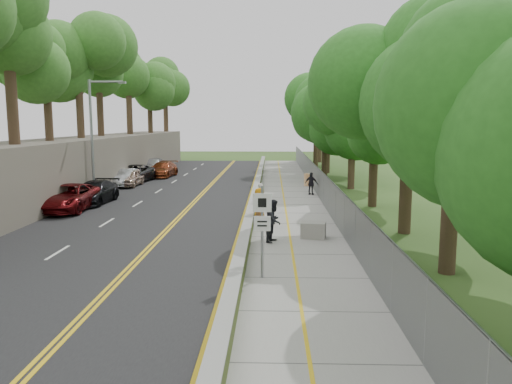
{
  "coord_description": "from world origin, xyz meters",
  "views": [
    {
      "loc": [
        1.35,
        -19.17,
        5.22
      ],
      "look_at": [
        0.5,
        8.0,
        1.4
      ],
      "focal_mm": 35.0,
      "sensor_mm": 36.0,
      "label": 1
    }
  ],
  "objects": [
    {
      "name": "construction_barrel",
      "position": [
        4.3,
        21.34,
        0.55
      ],
      "size": [
        0.61,
        0.61,
        1.0
      ],
      "primitive_type": "cylinder",
      "color": "orange",
      "rests_on": "sidewalk"
    },
    {
      "name": "painter_1",
      "position": [
        0.75,
        9.25,
        0.89
      ],
      "size": [
        0.55,
        0.7,
        1.68
      ],
      "primitive_type": "imported",
      "rotation": [
        0.0,
        0.0,
        1.83
      ],
      "color": "beige",
      "rests_on": "sidewalk"
    },
    {
      "name": "trees_embankment",
      "position": [
        -13.0,
        15.0,
        10.5
      ],
      "size": [
        6.4,
        66.0,
        13.0
      ],
      "primitive_type": null,
      "color": "#40812B",
      "rests_on": "rock_embankment"
    },
    {
      "name": "streetlight",
      "position": [
        -10.46,
        14.0,
        4.64
      ],
      "size": [
        2.52,
        0.22,
        8.0
      ],
      "color": "gray",
      "rests_on": "ground"
    },
    {
      "name": "chainlink_fence",
      "position": [
        4.65,
        15.0,
        1.0
      ],
      "size": [
        0.04,
        66.0,
        2.0
      ],
      "primitive_type": "cube",
      "color": "slate",
      "rests_on": "ground"
    },
    {
      "name": "concrete_block",
      "position": [
        3.24,
        2.86,
        0.41
      ],
      "size": [
        1.21,
        0.99,
        0.72
      ],
      "primitive_type": "cube",
      "rotation": [
        0.0,
        0.0,
        -0.18
      ],
      "color": "gray",
      "rests_on": "sidewalk"
    },
    {
      "name": "car_8",
      "position": [
        -10.6,
        30.69,
        0.87
      ],
      "size": [
        2.09,
        4.9,
        1.65
      ],
      "primitive_type": "imported",
      "rotation": [
        0.0,
        0.0,
        0.03
      ],
      "color": "#B5B6BA",
      "rests_on": "road"
    },
    {
      "name": "road",
      "position": [
        -5.4,
        15.0,
        0.02
      ],
      "size": [
        11.2,
        66.0,
        0.04
      ],
      "primitive_type": "cube",
      "color": "black",
      "rests_on": "ground"
    },
    {
      "name": "painter_3",
      "position": [
        0.75,
        5.25,
        0.81
      ],
      "size": [
        0.8,
        1.1,
        1.52
      ],
      "primitive_type": "imported",
      "rotation": [
        0.0,
        0.0,
        1.83
      ],
      "color": "brown",
      "rests_on": "sidewalk"
    },
    {
      "name": "car_7",
      "position": [
        -9.0,
        27.79,
        0.75
      ],
      "size": [
        2.38,
        5.06,
        1.43
      ],
      "primitive_type": "imported",
      "rotation": [
        0.0,
        0.0,
        -0.08
      ],
      "color": "maroon",
      "rests_on": "road"
    },
    {
      "name": "ground",
      "position": [
        0.0,
        0.0,
        0.0
      ],
      "size": [
        140.0,
        140.0,
        0.0
      ],
      "primitive_type": "plane",
      "color": "#33511E",
      "rests_on": "ground"
    },
    {
      "name": "signpost",
      "position": [
        1.05,
        -3.02,
        1.96
      ],
      "size": [
        0.62,
        0.09,
        3.1
      ],
      "color": "gray",
      "rests_on": "sidewalk"
    },
    {
      "name": "person_far",
      "position": [
        4.2,
        16.34,
        0.86
      ],
      "size": [
        1.02,
        0.74,
        1.61
      ],
      "primitive_type": "imported",
      "rotation": [
        0.0,
        0.0,
        2.73
      ],
      "color": "black",
      "rests_on": "sidewalk"
    },
    {
      "name": "car_3",
      "position": [
        -10.02,
        12.17,
        0.75
      ],
      "size": [
        2.2,
        4.97,
        1.42
      ],
      "primitive_type": "imported",
      "rotation": [
        0.0,
        0.0,
        -0.04
      ],
      "color": "black",
      "rests_on": "road"
    },
    {
      "name": "rock_embankment",
      "position": [
        -13.5,
        15.0,
        2.0
      ],
      "size": [
        5.0,
        66.0,
        4.0
      ],
      "primitive_type": "cube",
      "color": "#595147",
      "rests_on": "ground"
    },
    {
      "name": "painter_2",
      "position": [
        1.45,
        2.07,
        0.98
      ],
      "size": [
        0.96,
        1.09,
        1.86
      ],
      "primitive_type": "imported",
      "rotation": [
        0.0,
        0.0,
        1.23
      ],
      "color": "black",
      "rests_on": "sidewalk"
    },
    {
      "name": "trees_fenceside",
      "position": [
        7.0,
        15.0,
        7.0
      ],
      "size": [
        7.0,
        66.0,
        14.0
      ],
      "primitive_type": null,
      "color": "#317D25",
      "rests_on": "ground"
    },
    {
      "name": "painter_0",
      "position": [
        0.75,
        5.65,
        0.99
      ],
      "size": [
        0.63,
        0.94,
        1.89
      ],
      "primitive_type": "imported",
      "rotation": [
        0.0,
        0.0,
        1.61
      ],
      "color": "orange",
      "rests_on": "sidewalk"
    },
    {
      "name": "car_6",
      "position": [
        -10.6,
        23.44,
        0.79
      ],
      "size": [
        2.96,
        5.61,
        1.51
      ],
      "primitive_type": "imported",
      "rotation": [
        0.0,
        0.0,
        -0.09
      ],
      "color": "black",
      "rests_on": "road"
    },
    {
      "name": "car_2",
      "position": [
        -10.6,
        9.5,
        0.81
      ],
      "size": [
        2.59,
        5.56,
        1.54
      ],
      "primitive_type": "imported",
      "rotation": [
        0.0,
        0.0,
        -0.0
      ],
      "color": "#5F0C0E",
      "rests_on": "road"
    },
    {
      "name": "sidewalk",
      "position": [
        2.55,
        15.0,
        0.03
      ],
      "size": [
        4.2,
        66.0,
        0.05
      ],
      "primitive_type": "cube",
      "color": "gray",
      "rests_on": "ground"
    },
    {
      "name": "car_4",
      "position": [
        -10.2,
        20.8,
        0.72
      ],
      "size": [
        1.68,
        4.01,
        1.36
      ],
      "primitive_type": "imported",
      "rotation": [
        0.0,
        0.0,
        -0.02
      ],
      "color": "tan",
      "rests_on": "road"
    },
    {
      "name": "car_5",
      "position": [
        -10.6,
        20.86,
        0.73
      ],
      "size": [
        1.86,
        4.32,
        1.38
      ],
      "primitive_type": "imported",
      "rotation": [
        0.0,
        0.0,
        -0.1
      ],
      "color": "silver",
      "rests_on": "road"
    },
    {
      "name": "jersey_barrier",
      "position": [
        0.25,
        15.0,
        0.3
      ],
      "size": [
        0.42,
        66.0,
        0.6
      ],
      "primitive_type": "cube",
      "color": "#92C02D",
      "rests_on": "ground"
    }
  ]
}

